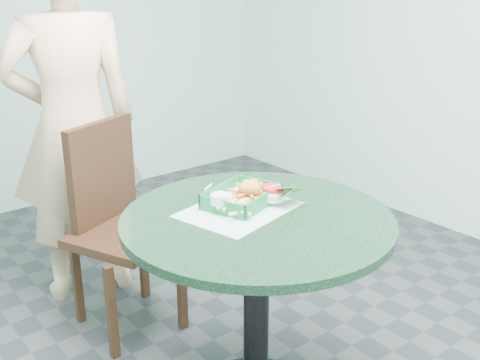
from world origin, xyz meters
TOP-DOWN VIEW (x-y plane):
  - cafe_table at (0.00, 0.00)m, footprint 0.91×0.91m
  - dining_chair at (-0.11, 0.84)m, footprint 0.40×0.40m
  - diner_person at (-0.12, 1.19)m, footprint 0.81×0.62m
  - placemat at (-0.02, 0.08)m, footprint 0.44×0.37m
  - food_basket at (0.03, 0.11)m, footprint 0.26×0.19m
  - crab_sandwich at (0.04, 0.09)m, footprint 0.13×0.13m
  - fries_pile at (-0.07, 0.08)m, footprint 0.13×0.13m
  - sauce_ramekin at (-0.08, 0.13)m, footprint 0.06×0.06m
  - garnish_cup at (0.09, 0.01)m, footprint 0.12×0.12m

SIDE VIEW (x-z plane):
  - dining_chair at x=-0.11m, z-range 0.07..1.00m
  - cafe_table at x=0.00m, z-range 0.21..0.96m
  - placemat at x=-0.02m, z-range 0.75..0.75m
  - food_basket at x=0.03m, z-range 0.74..0.79m
  - fries_pile at x=-0.07m, z-range 0.77..0.81m
  - garnish_cup at x=0.09m, z-range 0.77..0.82m
  - crab_sandwich at x=0.04m, z-range 0.76..0.84m
  - sauce_ramekin at x=-0.08m, z-range 0.78..0.82m
  - diner_person at x=-0.12m, z-range 0.00..1.99m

